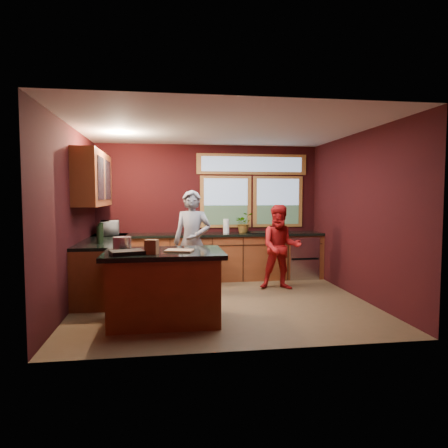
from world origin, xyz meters
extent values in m
plane|color=brown|center=(0.00, 0.00, 0.00)|extent=(4.50, 4.50, 0.00)
cube|color=black|center=(0.00, 2.00, 1.35)|extent=(4.50, 0.02, 2.70)
cube|color=black|center=(0.00, -2.00, 1.35)|extent=(4.50, 0.02, 2.70)
cube|color=black|center=(-2.25, 0.00, 1.35)|extent=(0.02, 4.00, 2.70)
cube|color=black|center=(2.25, 0.00, 1.35)|extent=(0.02, 4.00, 2.70)
cube|color=silver|center=(0.00, 0.00, 2.70)|extent=(4.50, 4.00, 0.02)
cube|color=#7A8EA9|center=(0.35, 1.99, 1.55)|extent=(1.06, 0.02, 1.06)
cube|color=#7A8EA9|center=(1.45, 1.99, 1.55)|extent=(1.06, 0.02, 1.06)
cube|color=#9E652D|center=(0.90, 1.99, 2.32)|extent=(2.30, 0.02, 0.42)
cube|color=#612F17|center=(-2.07, 0.85, 1.95)|extent=(0.36, 1.80, 0.90)
cube|color=#612F17|center=(0.00, 1.70, 0.44)|extent=(4.50, 0.60, 0.88)
cube|color=black|center=(0.00, 1.69, 0.91)|extent=(4.50, 0.64, 0.05)
cube|color=#B7B7BC|center=(1.85, 1.68, 0.42)|extent=(0.60, 0.58, 0.85)
cube|color=black|center=(1.10, 1.66, 0.91)|extent=(0.66, 0.46, 0.05)
cube|color=#612F17|center=(-1.95, 0.85, 0.44)|extent=(0.60, 2.30, 0.88)
cube|color=black|center=(-1.94, 0.85, 0.91)|extent=(0.64, 2.30, 0.05)
cube|color=#612F17|center=(-0.90, -0.85, 0.44)|extent=(1.40, 0.90, 0.88)
cube|color=black|center=(-0.90, -0.85, 0.92)|extent=(1.55, 1.05, 0.06)
imported|color=slate|center=(-0.44, 0.56, 0.88)|extent=(0.75, 0.61, 1.77)
imported|color=#A41314|center=(1.15, 0.73, 0.76)|extent=(0.82, 0.69, 1.51)
imported|color=#999999|center=(-1.92, 1.62, 1.07)|extent=(0.38, 0.52, 0.27)
imported|color=#999999|center=(0.69, 1.75, 1.13)|extent=(0.36, 0.31, 0.40)
cylinder|color=silver|center=(0.31, 1.70, 1.07)|extent=(0.12, 0.12, 0.28)
cube|color=#A77B56|center=(-0.70, -0.90, 0.95)|extent=(0.41, 0.34, 0.02)
cylinder|color=silver|center=(-1.45, -0.70, 1.03)|extent=(0.24, 0.24, 0.18)
cube|color=brown|center=(-1.05, -1.10, 1.03)|extent=(0.18, 0.16, 0.18)
cube|color=black|center=(-1.35, -1.10, 0.97)|extent=(0.47, 0.39, 0.05)
camera|label=1|loc=(-0.87, -6.12, 1.67)|focal=32.00mm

